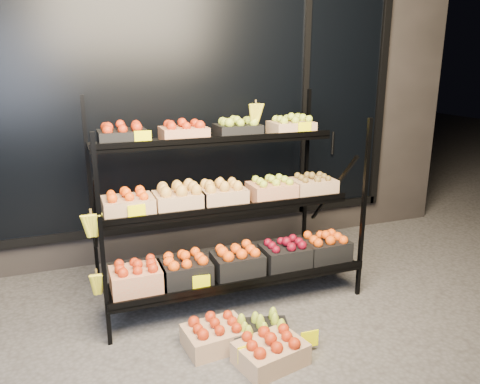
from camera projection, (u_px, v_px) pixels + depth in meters
name	position (u px, v px, depth m)	size (l,w,h in m)	color
ground	(254.00, 328.00, 3.48)	(24.00, 24.00, 0.00)	#514F4C
building	(169.00, 76.00, 5.33)	(6.00, 2.08, 3.50)	#2D2826
display_rack	(226.00, 205.00, 3.80)	(2.18, 1.02, 1.69)	black
tag_floor_a	(247.00, 359.00, 3.03)	(0.13, 0.01, 0.12)	#FFFB00
tag_floor_b	(309.00, 344.00, 3.19)	(0.13, 0.01, 0.12)	#FFFB00
floor_crate_left	(216.00, 334.00, 3.24)	(0.45, 0.35, 0.21)	tan
floor_crate_midleft	(261.00, 333.00, 3.26)	(0.45, 0.38, 0.20)	black
floor_crate_midright	(271.00, 350.00, 3.06)	(0.49, 0.40, 0.21)	tan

